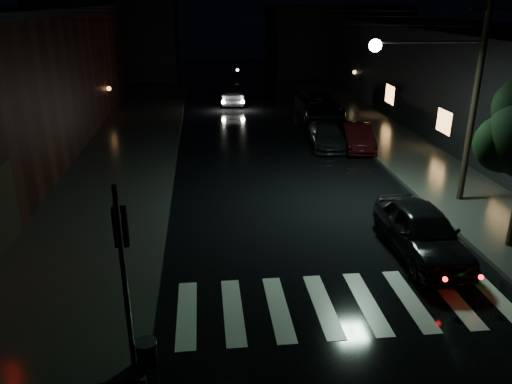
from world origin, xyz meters
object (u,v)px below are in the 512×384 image
object	(u,v)px
parked_car_d	(320,106)
oncoming_car	(233,94)
parked_car_c	(326,135)
parked_car_b	(356,136)
parked_car_a	(422,231)

from	to	relation	value
parked_car_d	oncoming_car	size ratio (longest dim) A/B	1.24
parked_car_c	parked_car_d	world-z (taller)	parked_car_d
parked_car_d	parked_car_b	bearing A→B (deg)	-87.40
parked_car_a	parked_car_b	bearing A→B (deg)	82.81
parked_car_d	oncoming_car	distance (m)	7.83
parked_car_a	parked_car_c	bearing A→B (deg)	89.94
parked_car_a	oncoming_car	size ratio (longest dim) A/B	1.02
parked_car_c	parked_car_d	size ratio (longest dim) A/B	0.77
parked_car_a	parked_car_d	bearing A→B (deg)	86.35
parked_car_b	parked_car_d	world-z (taller)	parked_car_d
parked_car_b	oncoming_car	size ratio (longest dim) A/B	0.91
parked_car_d	parked_car_c	bearing A→B (deg)	-99.35
parked_car_a	parked_car_c	xyz separation A→B (m)	(-0.01, 12.55, -0.16)
parked_car_b	parked_car_c	bearing A→B (deg)	162.32
parked_car_d	parked_car_a	bearing A→B (deg)	-92.96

